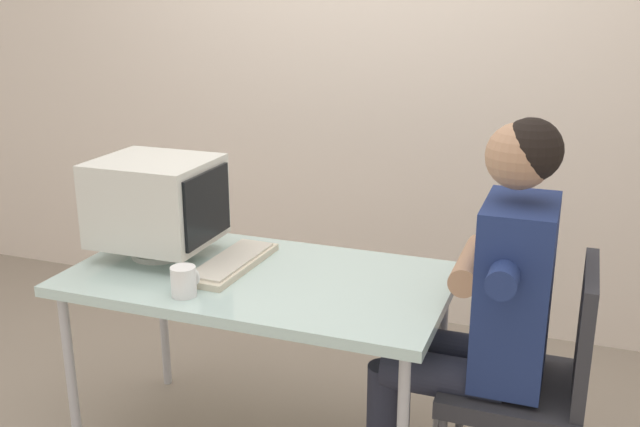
# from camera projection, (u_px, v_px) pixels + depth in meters

# --- Properties ---
(wall_back) EXTENTS (8.00, 0.10, 3.00)m
(wall_back) POSITION_uv_depth(u_px,v_px,m) (434.00, 30.00, 3.48)
(wall_back) COLOR beige
(wall_back) RESTS_ON ground_plane
(desk) EXTENTS (1.34, 0.73, 0.73)m
(desk) POSITION_uv_depth(u_px,v_px,m) (259.00, 287.00, 2.57)
(desk) COLOR #B7B7BC
(desk) RESTS_ON ground_plane
(crt_monitor) EXTENTS (0.43, 0.37, 0.37)m
(crt_monitor) POSITION_uv_depth(u_px,v_px,m) (157.00, 202.00, 2.68)
(crt_monitor) COLOR silver
(crt_monitor) RESTS_ON desk
(keyboard) EXTENTS (0.18, 0.46, 0.03)m
(keyboard) POSITION_uv_depth(u_px,v_px,m) (232.00, 263.00, 2.62)
(keyboard) COLOR beige
(keyboard) RESTS_ON desk
(office_chair) EXTENTS (0.44, 0.44, 0.88)m
(office_chair) POSITION_uv_depth(u_px,v_px,m) (535.00, 375.00, 2.34)
(office_chair) COLOR #4C4C51
(office_chair) RESTS_ON ground_plane
(person_seated) EXTENTS (0.68, 0.55, 1.33)m
(person_seated) POSITION_uv_depth(u_px,v_px,m) (482.00, 302.00, 2.33)
(person_seated) COLOR navy
(person_seated) RESTS_ON ground_plane
(desk_mug) EXTENTS (0.08, 0.09, 0.10)m
(desk_mug) POSITION_uv_depth(u_px,v_px,m) (184.00, 281.00, 2.37)
(desk_mug) COLOR white
(desk_mug) RESTS_ON desk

